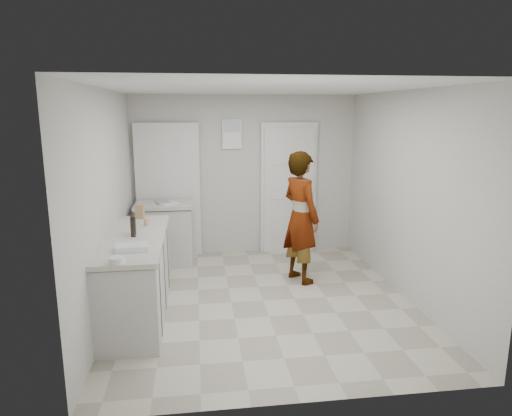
{
  "coord_description": "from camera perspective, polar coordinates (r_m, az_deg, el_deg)",
  "views": [
    {
      "loc": [
        -0.77,
        -5.12,
        2.27
      ],
      "look_at": [
        -0.03,
        0.4,
        1.07
      ],
      "focal_mm": 32.0,
      "sensor_mm": 36.0,
      "label": 1
    }
  ],
  "objects": [
    {
      "name": "cake_mix_box",
      "position": [
        5.92,
        -14.32,
        -0.44
      ],
      "size": [
        0.12,
        0.08,
        0.18
      ],
      "primitive_type": "cube",
      "rotation": [
        0.0,
        0.0,
        -0.33
      ],
      "color": "olive",
      "rests_on": "main_counter"
    },
    {
      "name": "side_counter",
      "position": [
        6.94,
        -11.3,
        -3.45
      ],
      "size": [
        0.84,
        0.61,
        0.93
      ],
      "color": "silver",
      "rests_on": "ground"
    },
    {
      "name": "room_shell",
      "position": [
        7.2,
        -2.73,
        2.22
      ],
      "size": [
        4.0,
        4.0,
        4.0
      ],
      "color": "#A8A69F",
      "rests_on": "ground"
    },
    {
      "name": "ground",
      "position": [
        5.65,
        0.9,
        -11.49
      ],
      "size": [
        4.0,
        4.0,
        0.0
      ],
      "primitive_type": "plane",
      "color": "gray",
      "rests_on": "ground"
    },
    {
      "name": "oil_cruet_a",
      "position": [
        5.2,
        -15.12,
        -1.92
      ],
      "size": [
        0.06,
        0.06,
        0.24
      ],
      "color": "black",
      "rests_on": "main_counter"
    },
    {
      "name": "papers",
      "position": [
        6.83,
        -11.14,
        0.63
      ],
      "size": [
        0.37,
        0.38,
        0.01
      ],
      "primitive_type": "cube",
      "rotation": [
        0.0,
        0.0,
        0.64
      ],
      "color": "white",
      "rests_on": "side_counter"
    },
    {
      "name": "main_counter",
      "position": [
        5.3,
        -14.65,
        -8.58
      ],
      "size": [
        0.64,
        1.96,
        0.93
      ],
      "color": "silver",
      "rests_on": "ground"
    },
    {
      "name": "baking_dish",
      "position": [
        4.64,
        -15.24,
        -4.78
      ],
      "size": [
        0.33,
        0.25,
        0.05
      ],
      "rotation": [
        0.0,
        0.0,
        0.11
      ],
      "color": "silver",
      "rests_on": "main_counter"
    },
    {
      "name": "oil_cruet_b",
      "position": [
        5.08,
        -15.14,
        -2.23
      ],
      "size": [
        0.05,
        0.05,
        0.24
      ],
      "color": "black",
      "rests_on": "main_counter"
    },
    {
      "name": "person",
      "position": [
        6.06,
        5.6,
        -1.17
      ],
      "size": [
        0.65,
        0.76,
        1.75
      ],
      "primitive_type": "imported",
      "rotation": [
        0.0,
        0.0,
        2.01
      ],
      "color": "silver",
      "rests_on": "ground"
    },
    {
      "name": "spice_jar",
      "position": [
        5.55,
        -13.55,
        -1.7
      ],
      "size": [
        0.06,
        0.06,
        0.09
      ],
      "primitive_type": "cylinder",
      "color": "tan",
      "rests_on": "main_counter"
    },
    {
      "name": "egg_bowl",
      "position": [
        4.29,
        -17.03,
        -6.23
      ],
      "size": [
        0.14,
        0.14,
        0.05
      ],
      "color": "silver",
      "rests_on": "main_counter"
    }
  ]
}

